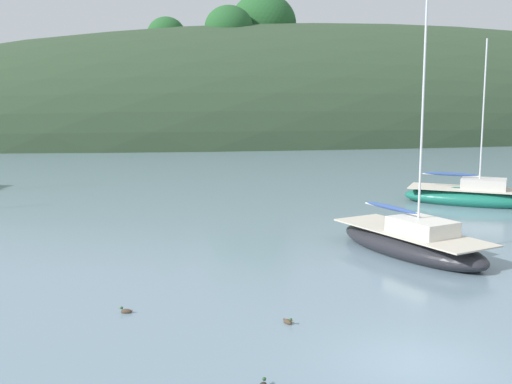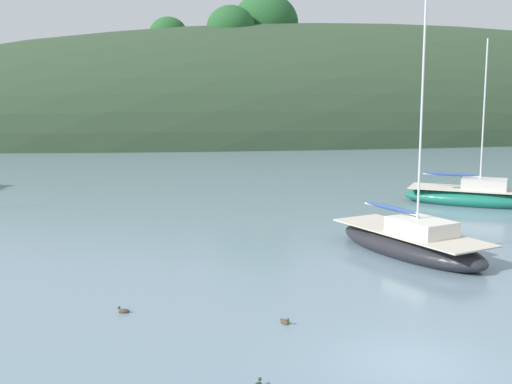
# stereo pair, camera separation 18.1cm
# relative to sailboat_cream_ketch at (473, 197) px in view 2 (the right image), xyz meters

# --- Properties ---
(ground_plane) EXTENTS (400.00, 400.00, 0.00)m
(ground_plane) POSITION_rel_sailboat_cream_ketch_xyz_m (-12.99, -20.42, -0.46)
(ground_plane) COLOR slate
(far_shoreline_hill) EXTENTS (150.00, 36.00, 33.52)m
(far_shoreline_hill) POSITION_rel_sailboat_cream_ketch_xyz_m (11.93, 50.87, -0.39)
(far_shoreline_hill) COLOR #2D422B
(far_shoreline_hill) RESTS_ON ground
(sailboat_cream_ketch) EXTENTS (7.91, 6.46, 9.73)m
(sailboat_cream_ketch) POSITION_rel_sailboat_cream_ketch_xyz_m (0.00, 0.00, 0.00)
(sailboat_cream_ketch) COLOR #196B56
(sailboat_cream_ketch) RESTS_ON ground
(sailboat_orange_cutter) EXTENTS (5.06, 8.31, 10.87)m
(sailboat_orange_cutter) POSITION_rel_sailboat_cream_ketch_xyz_m (-8.46, -10.13, 0.01)
(sailboat_orange_cutter) COLOR #232328
(sailboat_orange_cutter) RESTS_ON ground
(mooring_buoy_channel) EXTENTS (0.44, 0.44, 0.54)m
(mooring_buoy_channel) POSITION_rel_sailboat_cream_ketch_xyz_m (5.06, 6.85, -0.34)
(mooring_buoy_channel) COLOR red
(mooring_buoy_channel) RESTS_ON ground
(duck_lone_left) EXTENTS (0.30, 0.41, 0.24)m
(duck_lone_left) POSITION_rel_sailboat_cream_ketch_xyz_m (-15.46, -17.02, -0.41)
(duck_lone_left) COLOR #473828
(duck_lone_left) RESTS_ON ground
(duck_straggler) EXTENTS (0.42, 0.25, 0.24)m
(duck_straggler) POSITION_rel_sailboat_cream_ketch_xyz_m (-20.07, -15.14, -0.41)
(duck_straggler) COLOR #473828
(duck_straggler) RESTS_ON ground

